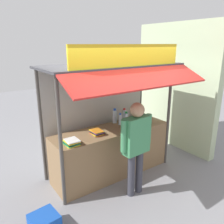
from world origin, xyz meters
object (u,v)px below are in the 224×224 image
(vendor_person, at_px, (136,141))
(water_bottle_back_left, at_px, (136,113))
(banana_bunch_inner_right, at_px, (164,83))
(water_bottle_front_right, at_px, (126,118))
(water_bottle_back_right, at_px, (120,119))
(magazine_stack_center, at_px, (72,142))
(magazine_stack_far_left, at_px, (97,132))
(water_bottle_mid_right, at_px, (115,116))
(plastic_crate, at_px, (45,223))
(banana_bunch_leftmost, at_px, (110,88))
(banana_bunch_inner_left, at_px, (155,81))
(water_bottle_front_left, at_px, (124,115))

(vendor_person, bearing_deg, water_bottle_back_left, 46.33)
(banana_bunch_inner_right, bearing_deg, water_bottle_front_right, 133.45)
(water_bottle_back_right, relative_size, magazine_stack_center, 0.89)
(water_bottle_back_right, distance_m, magazine_stack_far_left, 0.69)
(water_bottle_mid_right, relative_size, plastic_crate, 0.85)
(banana_bunch_inner_right, height_order, vendor_person, banana_bunch_inner_right)
(water_bottle_back_right, distance_m, banana_bunch_leftmost, 1.19)
(magazine_stack_center, relative_size, plastic_crate, 0.75)
(vendor_person, bearing_deg, banana_bunch_inner_left, 22.34)
(banana_bunch_inner_left, bearing_deg, water_bottle_back_right, 120.99)
(water_bottle_mid_right, bearing_deg, water_bottle_back_right, -79.91)
(magazine_stack_far_left, xyz_separation_m, banana_bunch_leftmost, (0.01, -0.40, 0.88))
(magazine_stack_center, distance_m, banana_bunch_leftmost, 1.09)
(water_bottle_front_right, height_order, banana_bunch_leftmost, banana_bunch_leftmost)
(magazine_stack_far_left, bearing_deg, vendor_person, -66.78)
(banana_bunch_inner_right, bearing_deg, vendor_person, -160.97)
(water_bottle_back_left, relative_size, plastic_crate, 0.66)
(water_bottle_mid_right, height_order, water_bottle_front_right, water_bottle_mid_right)
(plastic_crate, bearing_deg, banana_bunch_leftmost, 11.06)
(plastic_crate, bearing_deg, banana_bunch_inner_left, 6.33)
(water_bottle_mid_right, height_order, plastic_crate, water_bottle_mid_right)
(magazine_stack_center, bearing_deg, water_bottle_mid_right, 20.90)
(water_bottle_mid_right, bearing_deg, banana_bunch_inner_right, -48.98)
(water_bottle_front_left, bearing_deg, water_bottle_back_right, -145.66)
(water_bottle_front_right, xyz_separation_m, water_bottle_front_left, (0.12, 0.21, 0.00))
(water_bottle_back_right, bearing_deg, water_bottle_back_left, 16.44)
(water_bottle_front_right, xyz_separation_m, banana_bunch_inner_right, (0.49, -0.52, 0.76))
(water_bottle_front_left, xyz_separation_m, magazine_stack_far_left, (-0.90, -0.33, -0.09))
(water_bottle_back_left, height_order, magazine_stack_far_left, water_bottle_back_left)
(water_bottle_mid_right, bearing_deg, water_bottle_front_right, -55.96)
(banana_bunch_leftmost, bearing_deg, water_bottle_front_right, 34.10)
(water_bottle_back_right, bearing_deg, water_bottle_mid_right, 100.09)
(water_bottle_back_left, bearing_deg, banana_bunch_inner_right, -86.31)
(water_bottle_back_right, height_order, banana_bunch_inner_right, banana_bunch_inner_right)
(water_bottle_front_left, height_order, banana_bunch_inner_right, banana_bunch_inner_right)
(magazine_stack_far_left, xyz_separation_m, banana_bunch_inner_right, (1.28, -0.40, 0.84))
(water_bottle_back_right, height_order, magazine_stack_far_left, water_bottle_back_right)
(water_bottle_back_left, relative_size, vendor_person, 0.14)
(water_bottle_front_left, distance_m, banana_bunch_inner_left, 1.10)
(water_bottle_mid_right, distance_m, water_bottle_front_right, 0.25)
(banana_bunch_inner_right, bearing_deg, water_bottle_back_right, 136.53)
(magazine_stack_far_left, height_order, vendor_person, vendor_person)
(magazine_stack_far_left, relative_size, vendor_person, 0.17)
(water_bottle_back_left, distance_m, plastic_crate, 2.86)
(water_bottle_front_right, relative_size, banana_bunch_inner_right, 0.86)
(water_bottle_front_left, height_order, water_bottle_back_right, water_bottle_front_left)
(water_bottle_front_right, relative_size, magazine_stack_center, 0.99)
(water_bottle_back_right, relative_size, banana_bunch_leftmost, 0.91)
(magazine_stack_center, relative_size, banana_bunch_leftmost, 1.02)
(water_bottle_mid_right, xyz_separation_m, banana_bunch_inner_left, (0.37, -0.73, 0.80))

